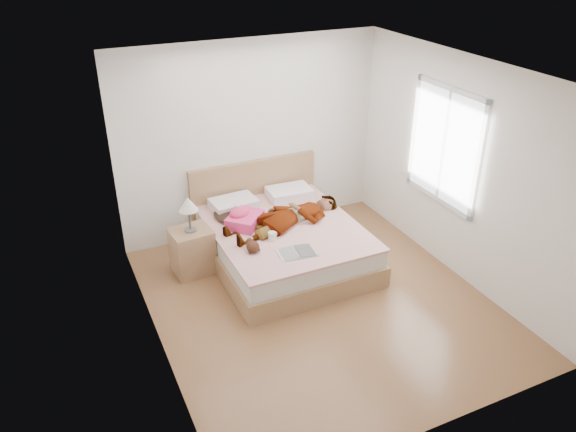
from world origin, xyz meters
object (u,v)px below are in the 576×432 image
object	(u,v)px
magazine	(297,252)
nightstand	(192,248)
towel	(244,218)
phone	(237,205)
woman	(287,214)
coffee_mug	(272,236)
bed	(282,239)
plush_toy	(252,246)

from	to	relation	value
magazine	nightstand	size ratio (longest dim) A/B	0.46
towel	phone	bearing A→B (deg)	86.79
woman	towel	distance (m)	0.54
magazine	coffee_mug	bearing A→B (deg)	109.28
bed	coffee_mug	bearing A→B (deg)	-129.69
coffee_mug	nightstand	distance (m)	1.01
phone	magazine	xyz separation A→B (m)	(0.30, -1.12, -0.15)
woman	nightstand	world-z (taller)	nightstand
woman	phone	xyz separation A→B (m)	(-0.50, 0.40, 0.05)
nightstand	woman	bearing A→B (deg)	-8.87
towel	nightstand	size ratio (longest dim) A/B	0.56
nightstand	bed	bearing A→B (deg)	-9.55
bed	woman	bearing A→B (deg)	2.24
woman	plush_toy	bearing A→B (deg)	-66.64
towel	magazine	distance (m)	0.93
phone	towel	bearing A→B (deg)	-105.49
towel	magazine	bearing A→B (deg)	-70.53
towel	bed	bearing A→B (deg)	-19.44
coffee_mug	nightstand	world-z (taller)	nightstand
phone	plush_toy	distance (m)	0.88
phone	woman	bearing A→B (deg)	-50.94
bed	towel	xyz separation A→B (m)	(-0.44, 0.16, 0.33)
phone	bed	world-z (taller)	bed
phone	nightstand	world-z (taller)	nightstand
towel	plush_toy	distance (m)	0.63
towel	coffee_mug	distance (m)	0.52
towel	nightstand	bearing A→B (deg)	177.42
phone	plush_toy	world-z (taller)	phone
bed	towel	distance (m)	0.57
bed	nightstand	bearing A→B (deg)	170.45
bed	magazine	bearing A→B (deg)	-100.64
woman	coffee_mug	world-z (taller)	woman
phone	magazine	bearing A→B (deg)	-87.50
bed	magazine	size ratio (longest dim) A/B	4.52
phone	bed	xyz separation A→B (m)	(0.43, -0.40, -0.39)
plush_toy	nightstand	bearing A→B (deg)	129.63
nightstand	magazine	bearing A→B (deg)	-42.86
magazine	nightstand	world-z (taller)	nightstand
plush_toy	nightstand	world-z (taller)	nightstand
plush_toy	towel	bearing A→B (deg)	78.01
woman	towel	xyz separation A→B (m)	(-0.51, 0.15, -0.02)
phone	magazine	distance (m)	1.17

